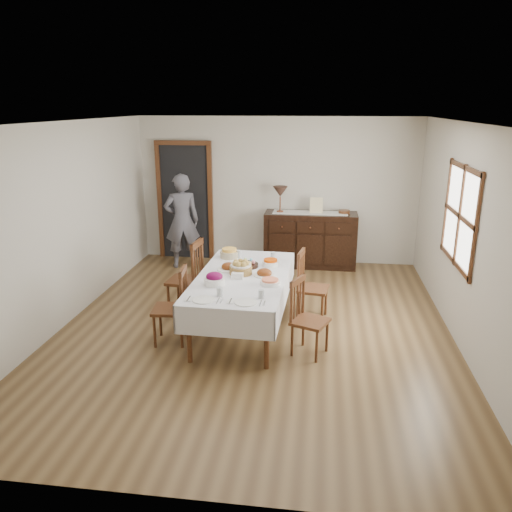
# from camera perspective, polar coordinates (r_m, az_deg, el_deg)

# --- Properties ---
(ground) EXTENTS (6.00, 6.00, 0.00)m
(ground) POSITION_cam_1_polar(r_m,az_deg,el_deg) (6.59, -0.12, -8.17)
(ground) COLOR brown
(room_shell) EXTENTS (5.02, 6.02, 2.65)m
(room_shell) POSITION_cam_1_polar(r_m,az_deg,el_deg) (6.51, -0.90, 6.70)
(room_shell) COLOR white
(room_shell) RESTS_ON ground
(dining_table) EXTENTS (1.17, 2.21, 0.75)m
(dining_table) POSITION_cam_1_polar(r_m,az_deg,el_deg) (6.28, -1.54, -2.99)
(dining_table) COLOR silver
(dining_table) RESTS_ON ground
(chair_left_near) EXTENTS (0.44, 0.44, 0.96)m
(chair_left_near) POSITION_cam_1_polar(r_m,az_deg,el_deg) (6.12, -9.39, -5.54)
(chair_left_near) COLOR #4E2A16
(chair_left_near) RESTS_ON ground
(chair_left_far) EXTENTS (0.48, 0.48, 1.05)m
(chair_left_far) POSITION_cam_1_polar(r_m,az_deg,el_deg) (6.92, -7.75, -2.36)
(chair_left_far) COLOR #4E2A16
(chair_left_far) RESTS_ON ground
(chair_right_near) EXTENTS (0.49, 0.49, 0.91)m
(chair_right_near) POSITION_cam_1_polar(r_m,az_deg,el_deg) (5.81, 5.79, -6.89)
(chair_right_near) COLOR #4E2A16
(chair_right_near) RESTS_ON ground
(chair_right_far) EXTENTS (0.45, 0.45, 0.94)m
(chair_right_far) POSITION_cam_1_polar(r_m,az_deg,el_deg) (6.76, 6.15, -3.27)
(chair_right_far) COLOR #4E2A16
(chair_right_far) RESTS_ON ground
(sideboard) EXTENTS (1.62, 0.58, 0.97)m
(sideboard) POSITION_cam_1_polar(r_m,az_deg,el_deg) (8.94, 6.22, 1.89)
(sideboard) COLOR black
(sideboard) RESTS_ON ground
(person) EXTENTS (0.64, 0.52, 1.78)m
(person) POSITION_cam_1_polar(r_m,az_deg,el_deg) (8.84, -8.47, 4.32)
(person) COLOR #51515B
(person) RESTS_ON ground
(bread_basket) EXTENTS (0.29, 0.29, 0.18)m
(bread_basket) POSITION_cam_1_polar(r_m,az_deg,el_deg) (6.28, -1.75, -1.37)
(bread_basket) COLOR olive
(bread_basket) RESTS_ON dining_table
(egg_basket) EXTENTS (0.29, 0.29, 0.10)m
(egg_basket) POSITION_cam_1_polar(r_m,az_deg,el_deg) (6.56, -0.98, -0.98)
(egg_basket) COLOR black
(egg_basket) RESTS_ON dining_table
(ham_platter_a) EXTENTS (0.30, 0.30, 0.11)m
(ham_platter_a) POSITION_cam_1_polar(r_m,az_deg,el_deg) (6.46, -3.14, -1.31)
(ham_platter_a) COLOR white
(ham_platter_a) RESTS_ON dining_table
(ham_platter_b) EXTENTS (0.27, 0.27, 0.11)m
(ham_platter_b) POSITION_cam_1_polar(r_m,az_deg,el_deg) (6.23, 0.96, -1.99)
(ham_platter_b) COLOR white
(ham_platter_b) RESTS_ON dining_table
(beet_bowl) EXTENTS (0.25, 0.25, 0.16)m
(beet_bowl) POSITION_cam_1_polar(r_m,az_deg,el_deg) (5.93, -4.77, -2.67)
(beet_bowl) COLOR white
(beet_bowl) RESTS_ON dining_table
(carrot_bowl) EXTENTS (0.22, 0.22, 0.09)m
(carrot_bowl) POSITION_cam_1_polar(r_m,az_deg,el_deg) (6.60, 1.66, -0.77)
(carrot_bowl) COLOR white
(carrot_bowl) RESTS_ON dining_table
(pineapple_bowl) EXTENTS (0.26, 0.26, 0.13)m
(pineapple_bowl) POSITION_cam_1_polar(r_m,az_deg,el_deg) (6.95, -3.06, 0.30)
(pineapple_bowl) COLOR tan
(pineapple_bowl) RESTS_ON dining_table
(casserole_dish) EXTENTS (0.24, 0.24, 0.07)m
(casserole_dish) POSITION_cam_1_polar(r_m,az_deg,el_deg) (5.93, 1.61, -2.97)
(casserole_dish) COLOR white
(casserole_dish) RESTS_ON dining_table
(butter_dish) EXTENTS (0.14, 0.09, 0.07)m
(butter_dish) POSITION_cam_1_polar(r_m,az_deg,el_deg) (6.13, -2.13, -2.26)
(butter_dish) COLOR white
(butter_dish) RESTS_ON dining_table
(setting_left) EXTENTS (0.42, 0.31, 0.10)m
(setting_left) POSITION_cam_1_polar(r_m,az_deg,el_deg) (5.53, -5.44, -4.69)
(setting_left) COLOR white
(setting_left) RESTS_ON dining_table
(setting_right) EXTENTS (0.42, 0.31, 0.10)m
(setting_right) POSITION_cam_1_polar(r_m,az_deg,el_deg) (5.44, -0.62, -4.98)
(setting_right) COLOR white
(setting_right) RESTS_ON dining_table
(glass_far_a) EXTENTS (0.07, 0.07, 0.10)m
(glass_far_a) POSITION_cam_1_polar(r_m,az_deg,el_deg) (6.95, -1.95, 0.23)
(glass_far_a) COLOR silver
(glass_far_a) RESTS_ON dining_table
(glass_far_b) EXTENTS (0.07, 0.07, 0.10)m
(glass_far_b) POSITION_cam_1_polar(r_m,az_deg,el_deg) (6.87, 1.98, 0.03)
(glass_far_b) COLOR silver
(glass_far_b) RESTS_ON dining_table
(runner) EXTENTS (1.30, 0.35, 0.01)m
(runner) POSITION_cam_1_polar(r_m,az_deg,el_deg) (8.83, 6.21, 4.95)
(runner) COLOR silver
(runner) RESTS_ON sideboard
(table_lamp) EXTENTS (0.26, 0.26, 0.46)m
(table_lamp) POSITION_cam_1_polar(r_m,az_deg,el_deg) (8.76, 2.79, 7.28)
(table_lamp) COLOR brown
(table_lamp) RESTS_ON sideboard
(picture_frame) EXTENTS (0.22, 0.08, 0.28)m
(picture_frame) POSITION_cam_1_polar(r_m,az_deg,el_deg) (8.77, 6.91, 5.75)
(picture_frame) COLOR beige
(picture_frame) RESTS_ON sideboard
(deco_bowl) EXTENTS (0.20, 0.20, 0.06)m
(deco_bowl) POSITION_cam_1_polar(r_m,az_deg,el_deg) (8.85, 10.04, 4.99)
(deco_bowl) COLOR #4E2A16
(deco_bowl) RESTS_ON sideboard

